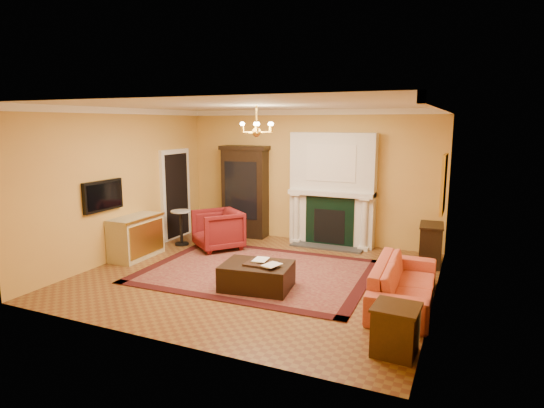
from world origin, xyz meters
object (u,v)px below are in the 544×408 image
Objects in this scene: commode at (136,237)px; leather_ottoman at (257,276)px; china_cabinet at (245,194)px; end_table at (395,331)px; coral_sofa at (404,276)px; wingback_armchair at (218,228)px; pedestal_table at (181,225)px; console_table at (431,246)px.

commode reaches higher than leather_ottoman.
china_cabinet is 3.69m from leather_ottoman.
end_table is (5.45, -1.87, -0.14)m from commode.
china_cabinet is 4.97m from coral_sofa.
wingback_armchair is 1.20× the size of pedestal_table.
china_cabinet is 4.39m from console_table.
end_table reaches higher than leather_ottoman.
coral_sofa is at bearing 94.68° from end_table.
coral_sofa is at bearing 19.37° from wingback_armchair.
wingback_armchair is 1.70m from commode.
china_cabinet reaches higher than commode.
end_table is at bearing -177.69° from coral_sofa.
coral_sofa is (5.04, -1.41, -0.03)m from pedestal_table.
commode is 1.02× the size of leather_ottoman.
china_cabinet is at bearing 54.73° from pedestal_table.
console_table is (0.19, 2.14, -0.04)m from coral_sofa.
leather_ottoman is at bearing -64.15° from china_cabinet.
china_cabinet is at bearing 53.95° from coral_sofa.
wingback_armchair is 4.37m from coral_sofa.
leather_ottoman is at bearing -12.96° from commode.
console_table is at bearing 47.86° from wingback_armchair.
leather_ottoman is at bearing 96.91° from coral_sofa.
console_table is at bearing -12.23° from china_cabinet.
end_table is 2.73m from leather_ottoman.
end_table is at bearing -34.75° from leather_ottoman.
pedestal_table is 1.20m from commode.
wingback_armchair is at bearing 144.11° from end_table.
wingback_armchair is 4.37m from console_table.
console_table is (4.30, -0.60, -0.65)m from china_cabinet.
console_table is at bearing 37.76° from leather_ottoman.
wingback_armchair is at bearing 127.37° from leather_ottoman.
pedestal_table is 3.28m from leather_ottoman.
commode is at bearing 85.01° from coral_sofa.
china_cabinet is 1.40m from wingback_armchair.
pedestal_table reaches higher than end_table.
coral_sofa reaches higher than console_table.
pedestal_table is 5.29m from console_table.
china_cabinet is at bearing 128.22° from wingback_armchair.
wingback_armchair is 0.84× the size of leather_ottoman.
commode is (-0.28, -1.17, -0.03)m from pedestal_table.
china_cabinet is 1.72m from pedestal_table.
wingback_armchair is 1.22× the size of console_table.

